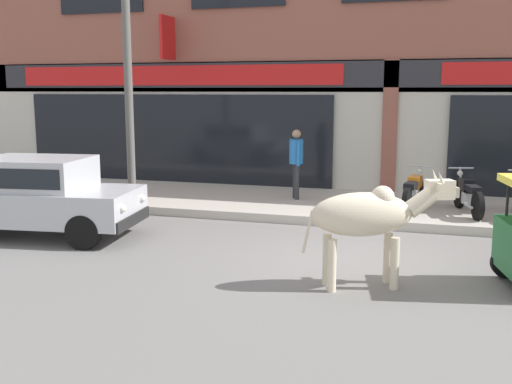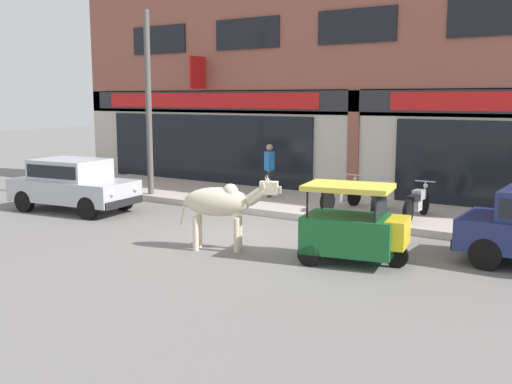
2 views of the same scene
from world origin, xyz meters
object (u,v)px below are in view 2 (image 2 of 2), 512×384
object	(u,v)px
cow	(222,203)
motorcycle_1	(378,199)
motorcycle_0	(341,195)
pedestrian	(269,165)
car_1	(72,182)
utility_pole	(149,104)
motorcycle_2	(417,203)
auto_rickshaw	(354,229)

from	to	relation	value
cow	motorcycle_1	xyz separation A→B (m)	(1.51, 4.70, -0.44)
motorcycle_0	pedestrian	world-z (taller)	pedestrian
car_1	motorcycle_1	bearing A→B (deg)	24.85
pedestrian	motorcycle_0	bearing A→B (deg)	-11.58
motorcycle_0	cow	bearing A→B (deg)	-95.07
motorcycle_0	utility_pole	distance (m)	6.56
car_1	pedestrian	bearing A→B (deg)	47.07
motorcycle_1	motorcycle_0	bearing A→B (deg)	174.92
motorcycle_2	utility_pole	world-z (taller)	utility_pole
auto_rickshaw	motorcycle_1	xyz separation A→B (m)	(-1.18, 4.09, -0.09)
car_1	motorcycle_2	bearing A→B (deg)	21.79
auto_rickshaw	cow	bearing A→B (deg)	-167.33
car_1	pedestrian	distance (m)	5.70
pedestrian	motorcycle_2	bearing A→B (deg)	-8.39
motorcycle_1	car_1	bearing A→B (deg)	-155.15
pedestrian	auto_rickshaw	bearing A→B (deg)	-43.90
auto_rickshaw	pedestrian	xyz separation A→B (m)	(-4.92, 4.73, 0.50)
motorcycle_2	pedestrian	distance (m)	4.87
motorcycle_2	car_1	bearing A→B (deg)	-158.21
motorcycle_1	pedestrian	world-z (taller)	pedestrian
auto_rickshaw	motorcycle_2	size ratio (longest dim) A/B	1.16
car_1	auto_rickshaw	bearing A→B (deg)	-3.71
auto_rickshaw	pedestrian	world-z (taller)	pedestrian
auto_rickshaw	motorcycle_1	bearing A→B (deg)	106.11
auto_rickshaw	motorcycle_0	distance (m)	4.76
car_1	utility_pole	size ratio (longest dim) A/B	0.67
auto_rickshaw	motorcycle_1	distance (m)	4.26
motorcycle_2	auto_rickshaw	bearing A→B (deg)	-88.04
motorcycle_0	motorcycle_1	xyz separation A→B (m)	(1.09, -0.10, 0.00)
motorcycle_0	utility_pole	bearing A→B (deg)	-170.32
cow	motorcycle_2	size ratio (longest dim) A/B	1.11
car_1	motorcycle_2	world-z (taller)	car_1
cow	motorcycle_0	size ratio (longest dim) A/B	1.12
motorcycle_0	motorcycle_1	distance (m)	1.09
car_1	motorcycle_1	size ratio (longest dim) A/B	2.10
motorcycle_0	pedestrian	size ratio (longest dim) A/B	1.13
car_1	motorcycle_1	world-z (taller)	car_1
auto_rickshaw	utility_pole	xyz separation A→B (m)	(-8.29, 3.16, 2.30)
car_1	auto_rickshaw	distance (m)	8.81
motorcycle_0	pedestrian	bearing A→B (deg)	168.42
cow	car_1	distance (m)	6.21
motorcycle_2	cow	bearing A→B (deg)	-118.88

